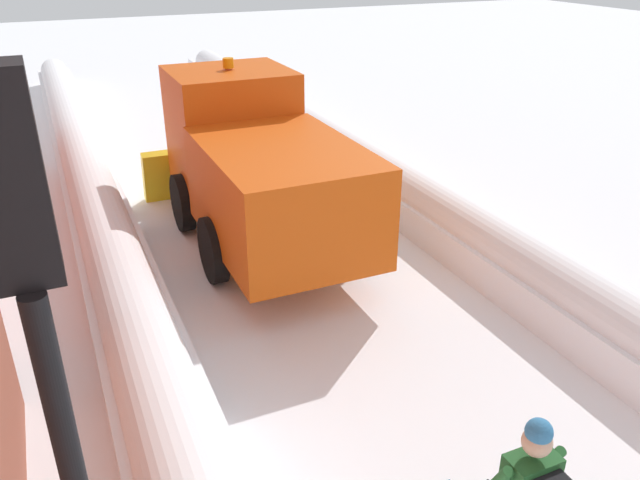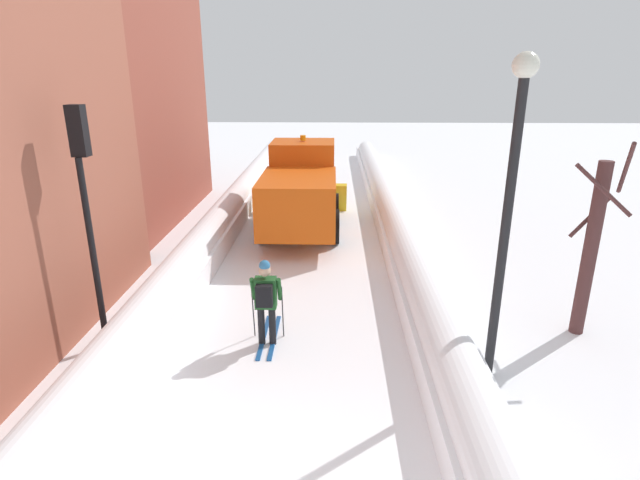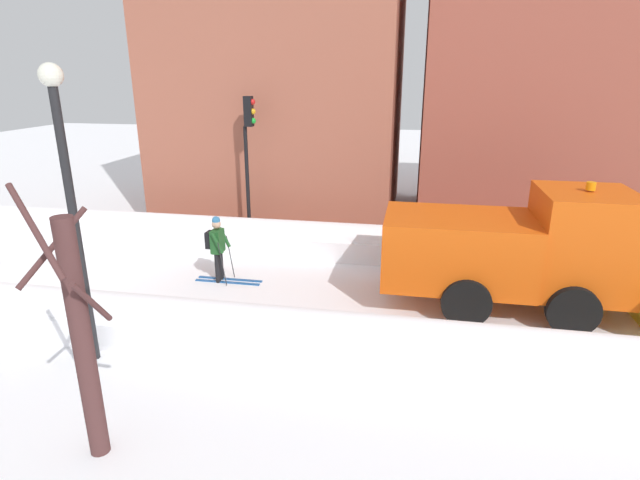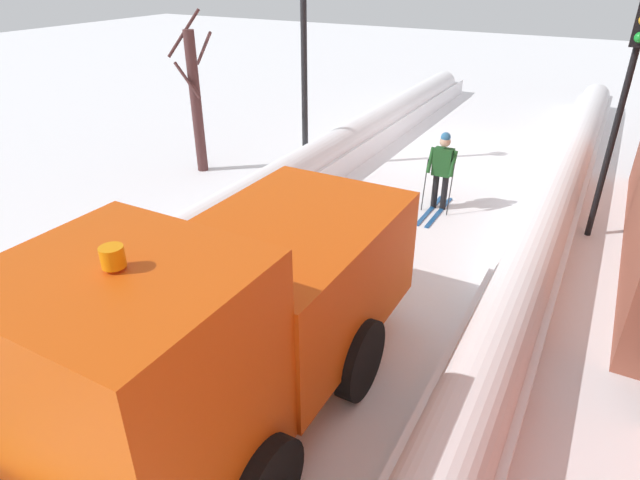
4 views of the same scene
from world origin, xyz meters
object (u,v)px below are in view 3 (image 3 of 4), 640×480
Objects in this scene: plow_truck at (515,249)px; street_lamp at (68,185)px; traffic_light_pole at (249,143)px; bare_tree_near at (81,337)px; skier at (218,246)px.

street_lamp reaches higher than plow_truck.
bare_tree_near is at bearing 4.47° from traffic_light_pole.
traffic_light_pole is (-3.20, -0.09, 2.27)m from skier.
plow_truck is 7.45m from skier.
bare_tree_near is (2.33, 1.62, -1.56)m from street_lamp.
street_lamp is 3.24m from bare_tree_near.
bare_tree_near is (9.68, 0.76, -1.36)m from traffic_light_pole.
plow_truck is 8.47m from traffic_light_pole.
skier is 0.33× the size of street_lamp.
plow_truck is 9.22m from bare_tree_near.
traffic_light_pole is at bearing 173.30° from street_lamp.
bare_tree_near is at bearing 34.82° from street_lamp.
traffic_light_pole is at bearing -178.31° from skier.
traffic_light_pole reaches higher than bare_tree_near.
plow_truck is at bearing 132.68° from bare_tree_near.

